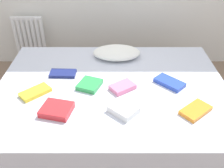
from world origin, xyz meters
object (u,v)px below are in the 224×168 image
at_px(textbook_orange, 196,110).
at_px(textbook_navy, 63,73).
at_px(textbook_white, 123,109).
at_px(textbook_yellow, 35,92).
at_px(textbook_blue, 169,83).
at_px(textbook_green, 90,85).
at_px(textbook_red, 57,109).
at_px(textbook_pink, 123,87).
at_px(bed, 112,108).
at_px(pillow, 117,53).
at_px(radiator, 30,38).

bearing_deg(textbook_orange, textbook_navy, 114.47).
distance_m(textbook_white, textbook_yellow, 0.74).
bearing_deg(textbook_blue, textbook_green, -132.26).
distance_m(textbook_red, textbook_yellow, 0.31).
relative_size(textbook_pink, textbook_navy, 0.86).
bearing_deg(bed, textbook_blue, 2.07).
bearing_deg(textbook_yellow, textbook_red, -89.97).
bearing_deg(textbook_red, textbook_orange, 13.64).
bearing_deg(textbook_white, textbook_blue, 84.21).
bearing_deg(bed, pillow, 84.73).
height_order(pillow, textbook_pink, pillow).
bearing_deg(textbook_navy, textbook_orange, -23.57).
distance_m(radiator, textbook_orange, 2.27).
bearing_deg(textbook_red, textbook_pink, 44.33).
height_order(bed, textbook_red, textbook_red).
distance_m(textbook_pink, textbook_yellow, 0.71).
bearing_deg(textbook_blue, bed, -133.11).
xyz_separation_m(textbook_red, textbook_yellow, (-0.22, 0.23, -0.01)).
xyz_separation_m(textbook_pink, textbook_blue, (0.40, 0.07, -0.00)).
height_order(textbook_red, textbook_orange, textbook_red).
bearing_deg(textbook_pink, bed, 114.36).
height_order(textbook_orange, textbook_yellow, same).
bearing_deg(radiator, textbook_yellow, -72.39).
xyz_separation_m(textbook_red, textbook_green, (0.22, 0.33, -0.01)).
height_order(textbook_orange, textbook_navy, textbook_orange).
bearing_deg(textbook_navy, bed, -18.61).
distance_m(pillow, textbook_red, 0.96).
distance_m(textbook_white, textbook_orange, 0.53).
xyz_separation_m(textbook_green, textbook_blue, (0.68, 0.03, -0.00)).
height_order(textbook_green, textbook_blue, textbook_green).
distance_m(textbook_white, textbook_pink, 0.29).
relative_size(radiator, textbook_blue, 2.18).
bearing_deg(textbook_red, pillow, 75.44).
distance_m(bed, textbook_green, 0.33).
xyz_separation_m(textbook_green, textbook_pink, (0.28, -0.03, 0.00)).
height_order(textbook_white, textbook_navy, textbook_white).
xyz_separation_m(textbook_red, textbook_orange, (1.02, 0.00, -0.01)).
bearing_deg(radiator, bed, -49.05).
relative_size(textbook_green, textbook_navy, 0.82).
relative_size(bed, textbook_yellow, 8.35).
height_order(textbook_white, textbook_pink, textbook_white).
bearing_deg(textbook_orange, bed, 111.13).
xyz_separation_m(bed, textbook_navy, (-0.44, 0.17, 0.27)).
distance_m(textbook_white, textbook_blue, 0.54).
xyz_separation_m(textbook_green, textbook_yellow, (-0.43, -0.10, -0.00)).
height_order(bed, textbook_pink, textbook_pink).
xyz_separation_m(pillow, textbook_orange, (0.57, -0.85, -0.04)).
relative_size(textbook_pink, textbook_blue, 0.80).
distance_m(textbook_blue, textbook_navy, 0.95).
bearing_deg(textbook_navy, textbook_green, -33.81).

